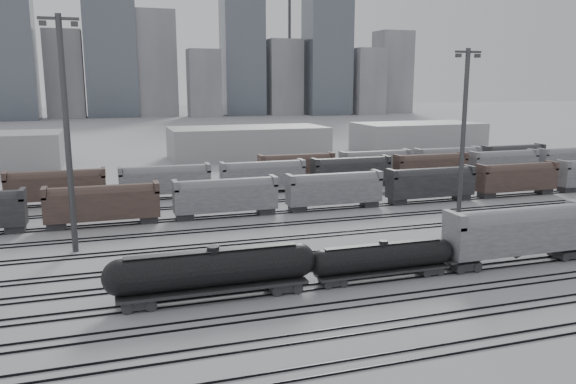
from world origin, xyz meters
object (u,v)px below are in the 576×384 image
object	(u,v)px
tank_car_b	(383,258)
hopper_car_a	(518,230)
tank_car_a	(214,270)
light_mast_c	(463,135)

from	to	relation	value
tank_car_b	hopper_car_a	world-z (taller)	hopper_car_a
tank_car_a	hopper_car_a	world-z (taller)	hopper_car_a
tank_car_a	hopper_car_a	size ratio (longest dim) A/B	1.14
hopper_car_a	light_mast_c	size ratio (longest dim) A/B	0.71
tank_car_b	tank_car_a	bearing A→B (deg)	180.00
tank_car_a	hopper_car_a	bearing A→B (deg)	0.00
tank_car_a	light_mast_c	world-z (taller)	light_mast_c
hopper_car_a	light_mast_c	bearing A→B (deg)	78.38
hopper_car_a	light_mast_c	xyz separation A→B (m)	(3.09, 15.04, 8.77)
tank_car_a	hopper_car_a	distance (m)	32.86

